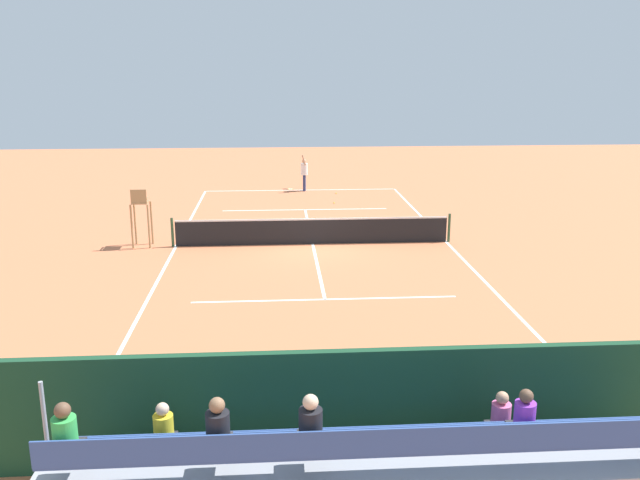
{
  "coord_description": "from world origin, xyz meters",
  "views": [
    {
      "loc": [
        1.35,
        23.81,
        6.42
      ],
      "look_at": [
        0.0,
        4.0,
        1.2
      ],
      "focal_mm": 37.53,
      "sensor_mm": 36.0,
      "label": 1
    }
  ],
  "objects_px": {
    "bleacher_stand": "(371,457)",
    "tennis_player": "(304,172)",
    "umpire_chair": "(141,211)",
    "tennis_net": "(313,231)",
    "tennis_ball_far": "(336,193)",
    "courtside_bench": "(545,402)",
    "tennis_ball_near": "(334,203)",
    "equipment_bag": "(460,428)",
    "tennis_racket": "(290,189)"
  },
  "relations": [
    {
      "from": "tennis_net",
      "to": "tennis_ball_far",
      "type": "relative_size",
      "value": 156.06
    },
    {
      "from": "tennis_player",
      "to": "tennis_ball_far",
      "type": "height_order",
      "value": "tennis_player"
    },
    {
      "from": "courtside_bench",
      "to": "tennis_ball_near",
      "type": "relative_size",
      "value": 27.27
    },
    {
      "from": "courtside_bench",
      "to": "tennis_ball_near",
      "type": "height_order",
      "value": "courtside_bench"
    },
    {
      "from": "equipment_bag",
      "to": "tennis_player",
      "type": "bearing_deg",
      "value": -86.05
    },
    {
      "from": "umpire_chair",
      "to": "tennis_player",
      "type": "distance_m",
      "value": 12.45
    },
    {
      "from": "equipment_bag",
      "to": "tennis_ball_far",
      "type": "bearing_deg",
      "value": -89.8
    },
    {
      "from": "tennis_net",
      "to": "equipment_bag",
      "type": "relative_size",
      "value": 11.44
    },
    {
      "from": "umpire_chair",
      "to": "courtside_bench",
      "type": "height_order",
      "value": "umpire_chair"
    },
    {
      "from": "umpire_chair",
      "to": "bleacher_stand",
      "type": "bearing_deg",
      "value": 111.72
    },
    {
      "from": "tennis_ball_near",
      "to": "umpire_chair",
      "type": "bearing_deg",
      "value": 43.56
    },
    {
      "from": "umpire_chair",
      "to": "tennis_ball_near",
      "type": "relative_size",
      "value": 32.42
    },
    {
      "from": "tennis_player",
      "to": "courtside_bench",
      "type": "bearing_deg",
      "value": 97.67
    },
    {
      "from": "bleacher_stand",
      "to": "umpire_chair",
      "type": "distance_m",
      "value": 16.67
    },
    {
      "from": "tennis_ball_far",
      "to": "umpire_chair",
      "type": "bearing_deg",
      "value": 50.7
    },
    {
      "from": "tennis_net",
      "to": "umpire_chair",
      "type": "xyz_separation_m",
      "value": [
        6.2,
        -0.09,
        0.81
      ]
    },
    {
      "from": "bleacher_stand",
      "to": "tennis_ball_far",
      "type": "relative_size",
      "value": 137.27
    },
    {
      "from": "tennis_ball_near",
      "to": "tennis_racket",
      "type": "bearing_deg",
      "value": -62.73
    },
    {
      "from": "tennis_net",
      "to": "tennis_ball_near",
      "type": "distance_m",
      "value": 7.52
    },
    {
      "from": "tennis_ball_near",
      "to": "courtside_bench",
      "type": "bearing_deg",
      "value": 95.48
    },
    {
      "from": "umpire_chair",
      "to": "tennis_ball_near",
      "type": "bearing_deg",
      "value": -136.44
    },
    {
      "from": "tennis_net",
      "to": "tennis_racket",
      "type": "relative_size",
      "value": 17.75
    },
    {
      "from": "tennis_net",
      "to": "courtside_bench",
      "type": "xyz_separation_m",
      "value": [
        -3.42,
        13.27,
        0.06
      ]
    },
    {
      "from": "tennis_racket",
      "to": "tennis_ball_far",
      "type": "distance_m",
      "value": 2.73
    },
    {
      "from": "umpire_chair",
      "to": "tennis_ball_far",
      "type": "height_order",
      "value": "umpire_chair"
    },
    {
      "from": "courtside_bench",
      "to": "tennis_ball_near",
      "type": "bearing_deg",
      "value": -84.52
    },
    {
      "from": "tennis_player",
      "to": "umpire_chair",
      "type": "bearing_deg",
      "value": 59.15
    },
    {
      "from": "umpire_chair",
      "to": "tennis_racket",
      "type": "bearing_deg",
      "value": -116.79
    },
    {
      "from": "bleacher_stand",
      "to": "tennis_player",
      "type": "height_order",
      "value": "bleacher_stand"
    },
    {
      "from": "bleacher_stand",
      "to": "tennis_player",
      "type": "relative_size",
      "value": 4.7
    },
    {
      "from": "tennis_racket",
      "to": "tennis_ball_near",
      "type": "xyz_separation_m",
      "value": [
        -2.01,
        3.89,
        0.02
      ]
    },
    {
      "from": "equipment_bag",
      "to": "tennis_net",
      "type": "bearing_deg",
      "value": -82.13
    },
    {
      "from": "tennis_player",
      "to": "equipment_bag",
      "type": "bearing_deg",
      "value": 93.95
    },
    {
      "from": "tennis_player",
      "to": "tennis_racket",
      "type": "height_order",
      "value": "tennis_player"
    },
    {
      "from": "tennis_ball_near",
      "to": "tennis_player",
      "type": "bearing_deg",
      "value": -69.72
    },
    {
      "from": "bleacher_stand",
      "to": "tennis_racket",
      "type": "distance_m",
      "value": 26.66
    },
    {
      "from": "tennis_racket",
      "to": "tennis_player",
      "type": "bearing_deg",
      "value": 147.35
    },
    {
      "from": "tennis_player",
      "to": "tennis_ball_near",
      "type": "relative_size",
      "value": 29.18
    },
    {
      "from": "tennis_player",
      "to": "tennis_net",
      "type": "bearing_deg",
      "value": 89.03
    },
    {
      "from": "tennis_player",
      "to": "tennis_ball_near",
      "type": "xyz_separation_m",
      "value": [
        -1.26,
        3.42,
        -0.98
      ]
    },
    {
      "from": "bleacher_stand",
      "to": "tennis_ball_near",
      "type": "distance_m",
      "value": 22.82
    },
    {
      "from": "umpire_chair",
      "to": "tennis_racket",
      "type": "relative_size",
      "value": 3.69
    },
    {
      "from": "courtside_bench",
      "to": "tennis_player",
      "type": "height_order",
      "value": "tennis_player"
    },
    {
      "from": "tennis_net",
      "to": "tennis_player",
      "type": "distance_m",
      "value": 10.79
    },
    {
      "from": "umpire_chair",
      "to": "tennis_player",
      "type": "height_order",
      "value": "umpire_chair"
    },
    {
      "from": "tennis_racket",
      "to": "tennis_ball_near",
      "type": "distance_m",
      "value": 4.38
    },
    {
      "from": "tennis_net",
      "to": "courtside_bench",
      "type": "relative_size",
      "value": 5.72
    },
    {
      "from": "equipment_bag",
      "to": "tennis_ball_near",
      "type": "xyz_separation_m",
      "value": [
        0.41,
        -20.76,
        -0.15
      ]
    },
    {
      "from": "bleacher_stand",
      "to": "tennis_ball_near",
      "type": "bearing_deg",
      "value": -93.72
    },
    {
      "from": "tennis_player",
      "to": "tennis_racket",
      "type": "bearing_deg",
      "value": -32.65
    }
  ]
}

